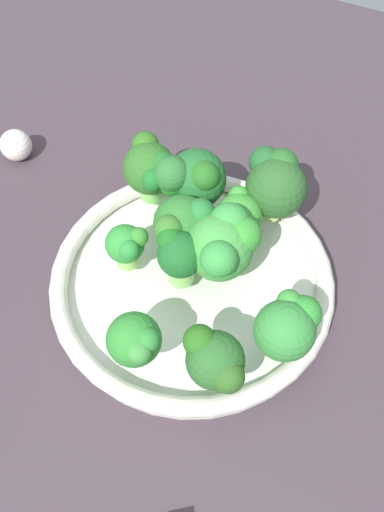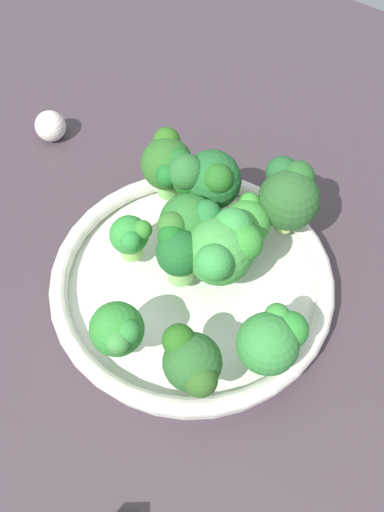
# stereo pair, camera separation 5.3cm
# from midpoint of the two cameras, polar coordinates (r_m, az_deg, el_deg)

# --- Properties ---
(ground_plane) EXTENTS (1.30, 1.30, 0.03)m
(ground_plane) POSITION_cam_midpoint_polar(r_m,az_deg,el_deg) (0.60, -1.89, -4.32)
(ground_plane) COLOR #41343C
(bowl) EXTENTS (0.30, 0.30, 0.03)m
(bowl) POSITION_cam_midpoint_polar(r_m,az_deg,el_deg) (0.57, 2.66, -2.88)
(bowl) COLOR silver
(bowl) RESTS_ON ground_plane
(broccoli_floret_0) EXTENTS (0.05, 0.06, 0.06)m
(broccoli_floret_0) POSITION_cam_midpoint_polar(r_m,az_deg,el_deg) (0.47, 3.19, -11.19)
(broccoli_floret_0) COLOR #86C861
(broccoli_floret_0) RESTS_ON bowl
(broccoli_floret_1) EXTENTS (0.05, 0.05, 0.06)m
(broccoli_floret_1) POSITION_cam_midpoint_polar(r_m,az_deg,el_deg) (0.56, 8.63, 3.36)
(broccoli_floret_1) COLOR #81B94D
(broccoli_floret_1) RESTS_ON bowl
(broccoli_floret_2) EXTENTS (0.06, 0.06, 0.06)m
(broccoli_floret_2) POSITION_cam_midpoint_polar(r_m,az_deg,el_deg) (0.49, 11.53, -8.95)
(broccoli_floret_2) COLOR #9ECA63
(broccoli_floret_2) RESTS_ON bowl
(broccoli_floret_3) EXTENTS (0.08, 0.07, 0.08)m
(broccoli_floret_3) POSITION_cam_midpoint_polar(r_m,az_deg,el_deg) (0.52, 6.24, 0.57)
(broccoli_floret_3) COLOR #84BE65
(broccoli_floret_3) RESTS_ON bowl
(broccoli_floret_4) EXTENTS (0.07, 0.07, 0.08)m
(broccoli_floret_4) POSITION_cam_midpoint_polar(r_m,az_deg,el_deg) (0.58, 3.98, 7.98)
(broccoli_floret_4) COLOR #99D066
(broccoli_floret_4) RESTS_ON bowl
(broccoli_floret_5) EXTENTS (0.07, 0.06, 0.07)m
(broccoli_floret_5) POSITION_cam_midpoint_polar(r_m,az_deg,el_deg) (0.54, 2.44, 3.35)
(broccoli_floret_5) COLOR #8FBD62
(broccoli_floret_5) RESTS_ON bowl
(broccoli_floret_6) EXTENTS (0.05, 0.05, 0.06)m
(broccoli_floret_6) POSITION_cam_midpoint_polar(r_m,az_deg,el_deg) (0.48, -4.67, -8.10)
(broccoli_floret_6) COLOR #9FCB72
(broccoli_floret_6) RESTS_ON bowl
(broccoli_floret_7) EXTENTS (0.04, 0.04, 0.05)m
(broccoli_floret_7) POSITION_cam_midpoint_polar(r_m,az_deg,el_deg) (0.55, -3.75, 1.86)
(broccoli_floret_7) COLOR #90CA62
(broccoli_floret_7) RESTS_ON bowl
(broccoli_floret_8) EXTENTS (0.05, 0.05, 0.07)m
(broccoli_floret_8) POSITION_cam_midpoint_polar(r_m,az_deg,el_deg) (0.52, 1.46, 0.41)
(broccoli_floret_8) COLOR #98D873
(broccoli_floret_8) RESTS_ON bowl
(broccoli_floret_9) EXTENTS (0.06, 0.06, 0.07)m
(broccoli_floret_9) POSITION_cam_midpoint_polar(r_m,az_deg,el_deg) (0.59, 0.08, 9.56)
(broccoli_floret_9) COLOR #7BC35E
(broccoli_floret_9) RESTS_ON bowl
(broccoli_floret_10) EXTENTS (0.07, 0.07, 0.08)m
(broccoli_floret_10) POSITION_cam_midpoint_polar(r_m,az_deg,el_deg) (0.57, 12.89, 6.23)
(broccoli_floret_10) COLOR #9DC966
(broccoli_floret_10) RESTS_ON bowl
(garlic_bulb) EXTENTS (0.04, 0.04, 0.04)m
(garlic_bulb) POSITION_cam_midpoint_polar(r_m,az_deg,el_deg) (0.74, -12.67, 13.09)
(garlic_bulb) COLOR white
(garlic_bulb) RESTS_ON ground_plane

